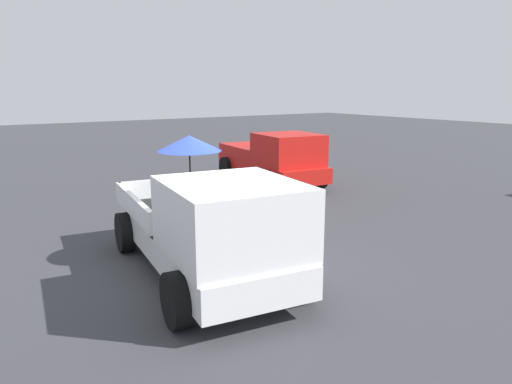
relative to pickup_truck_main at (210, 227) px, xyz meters
The scene contains 3 objects.
ground_plane 1.08m from the pickup_truck_main, behind, with size 80.00×80.00×0.00m, color #38383D.
pickup_truck_main is the anchor object (origin of this frame).
pickup_truck_red 8.58m from the pickup_truck_main, 136.64° to the left, with size 4.98×2.62×1.80m.
Camera 1 is at (7.21, -3.73, 3.25)m, focal length 33.46 mm.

